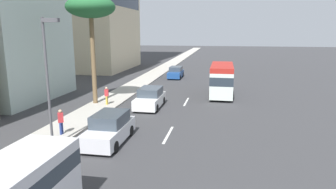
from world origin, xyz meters
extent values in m
plane|color=#38383A|center=(31.50, 0.00, 0.00)|extent=(198.00, 198.00, 0.00)
cube|color=#B2ADA3|center=(31.50, 6.90, 0.07)|extent=(162.00, 2.81, 0.15)
cube|color=silver|center=(14.79, 0.00, 0.01)|extent=(3.20, 0.16, 0.01)
cube|color=silver|center=(23.93, 0.00, 0.01)|extent=(3.20, 0.16, 0.01)
cube|color=silver|center=(27.32, -3.11, 1.44)|extent=(6.69, 2.12, 2.41)
cube|color=#B2261E|center=(27.32, -3.11, 2.87)|extent=(6.69, 2.12, 0.46)
cube|color=#28333D|center=(27.32, -3.11, 1.90)|extent=(6.71, 2.12, 0.80)
cylinder|color=black|center=(29.26, -2.10, 0.42)|extent=(0.84, 0.26, 0.84)
cylinder|color=black|center=(29.26, -4.12, 0.42)|extent=(0.84, 0.26, 0.84)
cylinder|color=black|center=(25.38, -2.10, 0.42)|extent=(0.84, 0.26, 0.84)
cylinder|color=black|center=(25.38, -4.12, 0.42)|extent=(0.84, 0.26, 0.84)
cube|color=#2D3842|center=(4.31, 2.76, 1.92)|extent=(4.89, 1.96, 0.57)
cube|color=silver|center=(12.88, 3.11, 0.60)|extent=(4.40, 1.81, 0.85)
cube|color=#38424C|center=(13.10, 3.11, 1.37)|extent=(2.42, 1.66, 0.69)
cylinder|color=black|center=(11.51, 2.28, 0.32)|extent=(0.64, 0.22, 0.64)
cylinder|color=black|center=(11.51, 3.95, 0.32)|extent=(0.64, 0.22, 0.64)
cylinder|color=black|center=(14.24, 2.28, 0.32)|extent=(0.64, 0.22, 0.64)
cylinder|color=black|center=(14.24, 3.95, 0.32)|extent=(0.64, 0.22, 0.64)
cube|color=#1E478C|center=(37.83, 3.22, 0.56)|extent=(4.27, 1.71, 0.76)
cube|color=#38424C|center=(38.04, 3.22, 1.25)|extent=(2.35, 1.57, 0.62)
cylinder|color=black|center=(36.50, 2.44, 0.32)|extent=(0.64, 0.22, 0.64)
cylinder|color=black|center=(36.50, 4.01, 0.32)|extent=(0.64, 0.22, 0.64)
cylinder|color=black|center=(39.15, 2.44, 0.32)|extent=(0.64, 0.22, 0.64)
cylinder|color=black|center=(39.15, 4.01, 0.32)|extent=(0.64, 0.22, 0.64)
cube|color=white|center=(21.29, 2.78, 0.59)|extent=(4.41, 1.88, 0.82)
cube|color=#38424C|center=(21.51, 2.78, 1.33)|extent=(2.43, 1.73, 0.67)
cylinder|color=black|center=(19.93, 1.91, 0.32)|extent=(0.64, 0.22, 0.64)
cylinder|color=black|center=(19.93, 3.64, 0.32)|extent=(0.64, 0.22, 0.64)
cylinder|color=black|center=(22.66, 1.91, 0.32)|extent=(0.64, 0.22, 0.64)
cylinder|color=black|center=(22.66, 3.64, 0.32)|extent=(0.64, 0.22, 0.64)
cylinder|color=gold|center=(20.95, 6.53, 0.52)|extent=(0.14, 0.14, 0.74)
cylinder|color=gold|center=(21.11, 6.53, 0.52)|extent=(0.14, 0.14, 0.74)
cube|color=red|center=(21.03, 6.53, 1.19)|extent=(0.28, 0.36, 0.59)
sphere|color=beige|center=(21.03, 6.53, 1.58)|extent=(0.20, 0.20, 0.20)
cylinder|color=navy|center=(13.23, 6.39, 0.53)|extent=(0.14, 0.14, 0.75)
cylinder|color=navy|center=(13.39, 6.39, 0.53)|extent=(0.14, 0.14, 0.75)
cube|color=red|center=(13.31, 6.39, 1.20)|extent=(0.36, 0.39, 0.60)
sphere|color=tan|center=(13.31, 6.39, 1.60)|extent=(0.20, 0.20, 0.20)
cylinder|color=brown|center=(21.40, 7.76, 3.93)|extent=(0.39, 0.39, 7.55)
ellipsoid|color=#236033|center=(21.40, 7.76, 8.31)|extent=(4.08, 4.08, 1.83)
cylinder|color=#4C4C51|center=(11.51, 5.90, 3.60)|extent=(0.14, 0.14, 6.89)
cube|color=#4C4C51|center=(11.51, 5.45, 6.89)|extent=(0.24, 0.90, 0.20)
cube|color=#2D3847|center=(45.85, 12.68, 11.24)|extent=(14.29, 0.08, 2.34)
camera|label=1|loc=(-2.77, -3.25, 6.35)|focal=32.15mm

